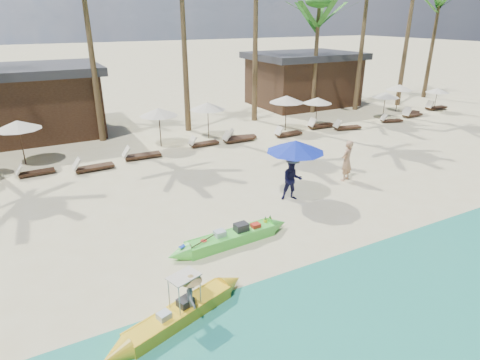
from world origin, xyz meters
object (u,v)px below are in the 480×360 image
yellow_canoe (180,314)px  blue_umbrella (296,146)px  green_canoe (231,238)px  tourist (347,161)px

yellow_canoe → blue_umbrella: 8.45m
yellow_canoe → blue_umbrella: bearing=17.0°
green_canoe → tourist: (7.22, 2.53, 0.74)m
green_canoe → yellow_canoe: (-2.79, -2.68, -0.01)m
green_canoe → tourist: 7.68m
green_canoe → yellow_canoe: 3.87m
yellow_canoe → green_canoe: bearing=25.9°
tourist → blue_umbrella: blue_umbrella is taller
green_canoe → blue_umbrella: bearing=24.3°
green_canoe → yellow_canoe: bearing=-139.1°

